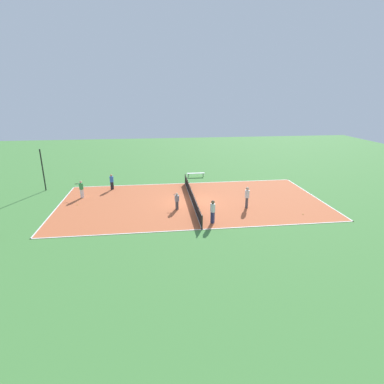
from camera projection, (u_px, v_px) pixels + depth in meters
The scene contains 12 objects.
ground_plane at pixel (192, 202), 26.11m from camera, with size 80.00×80.00×0.00m, color #47843D.
court_surface at pixel (192, 202), 26.11m from camera, with size 11.47×22.68×0.02m.
tennis_net at pixel (192, 196), 25.95m from camera, with size 11.27×0.10×1.00m.
bench at pixel (196, 173), 33.84m from camera, with size 0.36×2.00×0.45m.
player_near_blue at pixel (112, 181), 29.16m from camera, with size 0.49×0.49×1.54m.
player_near_white at pixel (247, 196), 24.39m from camera, with size 0.43×0.43×1.78m.
player_far_green at pixel (81, 188), 26.82m from camera, with size 0.82×0.95×1.59m.
player_far_white at pixel (213, 210), 21.48m from camera, with size 0.51×0.51×1.74m.
player_baseline_gray at pixel (177, 200), 24.18m from camera, with size 0.97×0.47×1.39m.
tennis_ball_right_alley at pixel (77, 205), 25.28m from camera, with size 0.07×0.07×0.07m, color #CCE033.
tennis_ball_near_net at pixel (303, 214), 23.29m from camera, with size 0.07×0.07×0.07m, color #CCE033.
fence_post_back_right at pixel (43, 170), 28.60m from camera, with size 0.12×0.12×4.05m.
Camera 1 is at (-24.35, 3.05, 8.96)m, focal length 28.00 mm.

